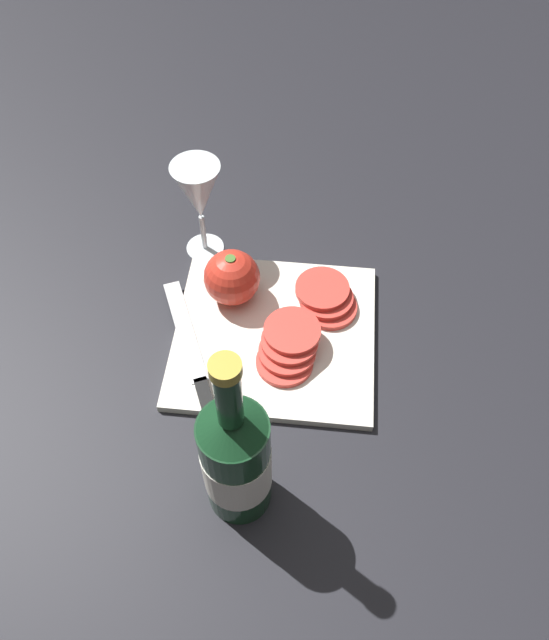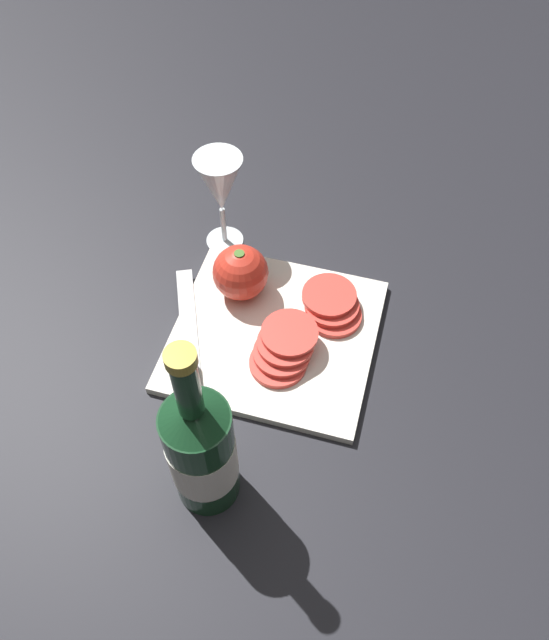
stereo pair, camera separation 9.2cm
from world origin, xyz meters
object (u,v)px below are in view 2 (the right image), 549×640
object	(u,v)px
tomato_slice_stack_far	(332,305)
tomato_slice_stack_near	(284,348)
knife	(193,379)
wine_glass	(220,188)
wine_bottle	(201,451)
whole_tomato	(240,273)

from	to	relation	value
tomato_slice_stack_far	tomato_slice_stack_near	bearing A→B (deg)	63.15
knife	tomato_slice_stack_near	bearing A→B (deg)	-79.37
wine_glass	tomato_slice_stack_far	world-z (taller)	wine_glass
tomato_slice_stack_near	tomato_slice_stack_far	size ratio (longest dim) A/B	1.15
tomato_slice_stack_far	wine_glass	bearing A→B (deg)	-27.43
wine_glass	tomato_slice_stack_far	bearing A→B (deg)	152.57
tomato_slice_stack_near	wine_bottle	bearing A→B (deg)	78.66
wine_bottle	wine_glass	bearing A→B (deg)	-74.43
tomato_slice_stack_near	tomato_slice_stack_far	bearing A→B (deg)	-116.85
whole_tomato	knife	size ratio (longest dim) A/B	0.30
wine_glass	tomato_slice_stack_near	world-z (taller)	wine_glass
wine_bottle	tomato_slice_stack_far	bearing A→B (deg)	-106.54
whole_tomato	wine_bottle	bearing A→B (deg)	99.58
wine_glass	tomato_slice_stack_near	bearing A→B (deg)	127.69
wine_bottle	tomato_slice_stack_far	world-z (taller)	wine_bottle
tomato_slice_stack_far	knife	bearing A→B (deg)	47.27
tomato_slice_stack_near	tomato_slice_stack_far	world-z (taller)	tomato_slice_stack_near
wine_bottle	tomato_slice_stack_near	distance (m)	0.23
wine_glass	whole_tomato	xyz separation A→B (m)	(-0.06, 0.11, -0.06)
wine_bottle	tomato_slice_stack_near	size ratio (longest dim) A/B	2.60
whole_tomato	tomato_slice_stack_near	bearing A→B (deg)	133.87
wine_bottle	tomato_slice_stack_far	distance (m)	0.34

